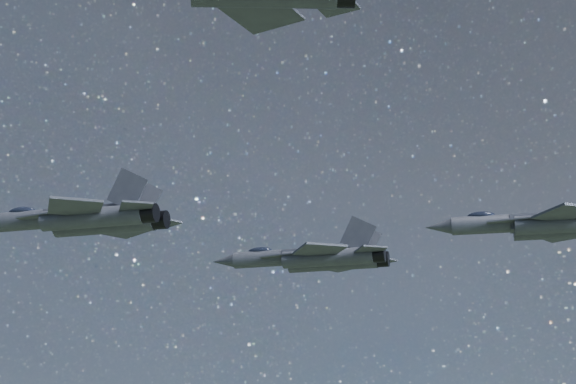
{
  "coord_description": "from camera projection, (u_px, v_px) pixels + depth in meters",
  "views": [
    {
      "loc": [
        -1.73,
        -64.55,
        136.51
      ],
      "look_at": [
        0.36,
        1.94,
        156.89
      ],
      "focal_mm": 55.0,
      "sensor_mm": 36.0,
      "label": 1
    }
  ],
  "objects": [
    {
      "name": "jet_lead",
      "position": [
        83.0,
        219.0,
        73.04
      ],
      "size": [
        18.87,
        12.7,
        4.76
      ],
      "rotation": [
        0.0,
        0.0,
        -0.3
      ],
      "color": "#363944"
    },
    {
      "name": "jet_left",
      "position": [
        316.0,
        258.0,
        89.95
      ],
      "size": [
        19.47,
        13.1,
        4.91
      ],
      "rotation": [
        0.0,
        0.0,
        -0.3
      ],
      "color": "#363944"
    },
    {
      "name": "jet_slot",
      "position": [
        549.0,
        224.0,
        69.55
      ],
      "size": [
        16.92,
        11.55,
        4.25
      ],
      "rotation": [
        0.0,
        0.0,
        -0.24
      ],
      "color": "#363944"
    }
  ]
}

